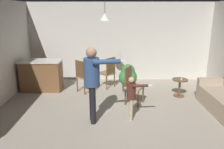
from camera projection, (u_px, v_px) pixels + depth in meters
The scene contains 12 objects.
ground at pixel (123, 119), 5.15m from camera, with size 7.68×7.68×0.00m, color #9E9384.
wall_back at pixel (120, 42), 7.86m from camera, with size 6.40×0.10×2.70m, color beige.
kitchen_counter at pixel (42, 75), 6.95m from camera, with size 1.26×0.66×0.95m.
side_table_by_couch at pixel (180, 85), 6.46m from camera, with size 0.44×0.44×0.52m.
person_adult at pixel (93, 77), 4.77m from camera, with size 0.86×0.48×1.69m.
person_child at pixel (132, 94), 4.97m from camera, with size 0.55×0.29×1.02m.
dining_chair_by_counter at pixel (108, 71), 7.15m from camera, with size 0.59×0.59×1.00m.
dining_chair_near_wall at pixel (83, 75), 6.72m from camera, with size 0.59×0.59×1.00m.
dining_chair_centre_back at pixel (132, 84), 5.91m from camera, with size 0.57×0.57×1.00m.
potted_plant_corner at pixel (128, 77), 6.84m from camera, with size 0.56×0.56×0.85m.
spare_remote_on_table at pixel (182, 79), 6.36m from camera, with size 0.04×0.13×0.04m, color white.
ceiling_light_pendant at pixel (105, 17), 6.06m from camera, with size 0.32×0.32×0.55m.
Camera 1 is at (-0.22, -4.68, 2.40)m, focal length 35.92 mm.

